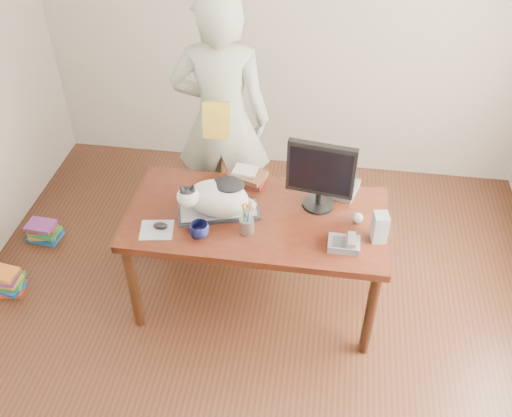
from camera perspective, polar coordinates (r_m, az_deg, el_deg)
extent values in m
plane|color=black|center=(3.68, -1.30, -15.77)|extent=(4.50, 4.50, 0.00)
plane|color=silver|center=(4.61, 3.26, 18.55)|extent=(4.00, 0.00, 4.00)
cube|color=black|center=(3.53, 0.12, -1.03)|extent=(1.60, 0.80, 0.05)
cylinder|color=black|center=(3.71, -12.16, -7.70)|extent=(0.07, 0.07, 0.70)
cylinder|color=black|center=(3.56, 11.37, -10.32)|extent=(0.07, 0.07, 0.70)
cylinder|color=black|center=(4.16, -9.33, -0.86)|extent=(0.07, 0.07, 0.70)
cylinder|color=black|center=(4.03, 11.32, -2.88)|extent=(0.07, 0.07, 0.70)
cube|color=black|center=(4.01, 0.86, -1.16)|extent=(1.45, 0.03, 0.50)
cube|color=black|center=(3.52, -3.75, -0.43)|extent=(0.53, 0.32, 0.02)
cube|color=#9D9EA2|center=(3.51, -3.76, -0.25)|extent=(0.49, 0.28, 0.01)
ellipsoid|color=white|center=(3.45, -3.83, 1.01)|extent=(0.42, 0.33, 0.23)
ellipsoid|color=white|center=(3.40, -6.80, 1.16)|extent=(0.17, 0.16, 0.13)
ellipsoid|color=black|center=(3.37, -6.86, 1.72)|extent=(0.12, 0.11, 0.05)
cone|color=black|center=(3.34, -7.42, 1.95)|extent=(0.08, 0.08, 0.08)
cone|color=black|center=(3.34, -6.36, 2.05)|extent=(0.08, 0.07, 0.08)
ellipsoid|color=black|center=(3.39, -2.79, 2.41)|extent=(0.24, 0.21, 0.05)
cylinder|color=white|center=(3.55, -0.93, 0.87)|extent=(0.14, 0.14, 0.05)
cylinder|color=black|center=(3.60, 6.25, 0.44)|extent=(0.23, 0.23, 0.02)
cylinder|color=black|center=(3.57, 6.31, 1.11)|extent=(0.05, 0.05, 0.09)
cube|color=black|center=(3.42, 6.52, 3.91)|extent=(0.42, 0.10, 0.35)
cube|color=black|center=(3.40, 6.44, 3.67)|extent=(0.37, 0.06, 0.29)
cylinder|color=gray|center=(3.37, -0.94, -1.71)|extent=(0.11, 0.11, 0.10)
cylinder|color=black|center=(3.33, -1.15, -0.48)|extent=(0.04, 0.03, 0.14)
cylinder|color=#0D45BE|center=(3.30, -0.81, -0.85)|extent=(0.03, 0.03, 0.14)
cylinder|color=#B02819|center=(3.33, -0.82, -0.48)|extent=(0.02, 0.04, 0.14)
cylinder|color=#187C1A|center=(3.31, -1.21, -0.76)|extent=(0.02, 0.03, 0.14)
cylinder|color=#B0B0B5|center=(3.30, -0.87, -0.62)|extent=(0.01, 0.03, 0.11)
cylinder|color=#B0B0B5|center=(3.30, -0.75, -0.65)|extent=(0.02, 0.02, 0.11)
torus|color=orange|center=(3.27, -1.06, 0.21)|extent=(0.05, 0.03, 0.05)
torus|color=orange|center=(3.26, -0.61, 0.07)|extent=(0.05, 0.03, 0.05)
cube|color=silver|center=(3.46, -9.90, -2.12)|extent=(0.22, 0.21, 0.00)
ellipsoid|color=black|center=(3.46, -9.53, -1.71)|extent=(0.10, 0.07, 0.04)
imported|color=black|center=(3.36, -5.68, -2.16)|extent=(0.16, 0.16, 0.09)
cube|color=slate|center=(3.33, 8.78, -3.55)|extent=(0.18, 0.13, 0.05)
cube|color=#38383A|center=(3.30, 8.29, -3.29)|extent=(0.07, 0.09, 0.01)
cube|color=#B0B0B5|center=(3.32, 9.54, -3.07)|extent=(0.05, 0.15, 0.05)
cube|color=#9E9FA1|center=(3.37, 12.28, -1.84)|extent=(0.10, 0.11, 0.19)
sphere|color=beige|center=(3.50, 10.13, -0.95)|extent=(0.07, 0.07, 0.07)
cube|color=#451612|center=(3.77, -0.91, 3.03)|extent=(0.27, 0.22, 0.04)
cube|color=#51321C|center=(3.75, -0.80, 3.37)|extent=(0.26, 0.23, 0.03)
cube|color=white|center=(3.74, -1.07, 3.81)|extent=(0.17, 0.14, 0.02)
cube|color=slate|center=(3.72, 8.80, 1.97)|extent=(0.21, 0.24, 0.06)
cube|color=#38383A|center=(3.67, 8.70, 2.09)|extent=(0.13, 0.13, 0.01)
imported|color=white|center=(4.05, -3.45, 8.73)|extent=(0.72, 0.51, 1.88)
cube|color=gold|center=(3.85, -4.00, 8.80)|extent=(0.19, 0.12, 0.25)
cube|color=red|center=(4.43, -23.51, -7.36)|extent=(0.25, 0.19, 0.03)
cube|color=#1A559C|center=(4.40, -23.53, -7.16)|extent=(0.23, 0.18, 0.03)
cube|color=#288638|center=(4.40, -23.77, -6.72)|extent=(0.27, 0.22, 0.03)
cube|color=gold|center=(4.37, -23.77, -6.54)|extent=(0.21, 0.16, 0.03)
cube|color=#713381|center=(4.35, -24.09, -6.31)|extent=(0.23, 0.17, 0.03)
cube|color=orange|center=(4.33, -23.93, -5.94)|extent=(0.21, 0.17, 0.03)
cube|color=#1A559C|center=(4.74, -20.30, -2.64)|extent=(0.25, 0.19, 0.03)
cube|color=orange|center=(4.73, -20.45, -2.29)|extent=(0.22, 0.19, 0.03)
cube|color=#288638|center=(4.69, -20.39, -2.14)|extent=(0.24, 0.19, 0.03)
cube|color=red|center=(4.69, -20.52, -1.75)|extent=(0.21, 0.16, 0.03)
cube|color=#713381|center=(4.66, -20.74, -1.58)|extent=(0.22, 0.17, 0.03)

